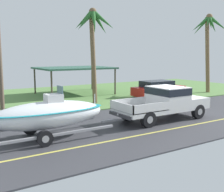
% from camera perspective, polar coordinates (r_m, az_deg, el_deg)
% --- Properties ---
extents(ground, '(36.00, 22.00, 0.11)m').
position_cam_1_polar(ground, '(23.07, -1.84, -0.41)').
color(ground, '#38383D').
extents(pickup_truck_towing, '(5.69, 2.07, 1.80)m').
position_cam_1_polar(pickup_truck_towing, '(15.69, 11.15, -0.99)').
color(pickup_truck_towing, silver).
rests_on(pickup_truck_towing, ground).
extents(boat_on_trailer, '(6.32, 2.19, 2.22)m').
position_cam_1_polar(boat_on_trailer, '(12.12, -12.96, -3.75)').
color(boat_on_trailer, gray).
rests_on(boat_on_trailer, ground).
extents(parked_sedan_near, '(4.65, 1.81, 1.38)m').
position_cam_1_polar(parked_sedan_near, '(23.81, 9.45, 1.42)').
color(parked_sedan_near, '#B21E19').
rests_on(parked_sedan_near, ground).
extents(carport_awning, '(6.34, 4.79, 2.44)m').
position_cam_1_polar(carport_awning, '(25.00, -7.71, 5.58)').
color(carport_awning, '#4C4238').
rests_on(carport_awning, ground).
extents(palm_tree_near_right, '(2.85, 3.01, 6.81)m').
position_cam_1_polar(palm_tree_near_right, '(20.41, -3.86, 13.23)').
color(palm_tree_near_right, brown).
rests_on(palm_tree_near_right, ground).
extents(palm_tree_mid, '(3.36, 3.54, 7.23)m').
position_cam_1_polar(palm_tree_mid, '(27.66, 19.17, 12.19)').
color(palm_tree_mid, brown).
rests_on(palm_tree_mid, ground).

